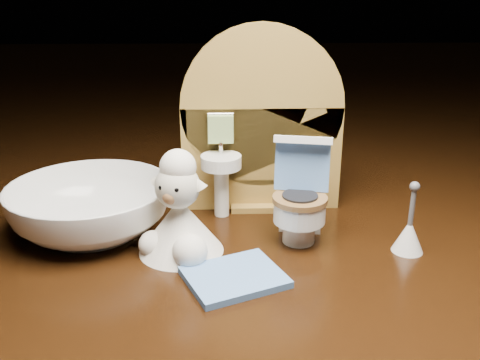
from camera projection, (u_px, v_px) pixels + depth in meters
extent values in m
cube|color=#391C09|center=(265.00, 298.00, 0.41)|extent=(2.50, 2.50, 0.10)
cube|color=#A67F35|center=(261.00, 158.00, 0.44)|extent=(0.13, 0.02, 0.09)
cylinder|color=#A67F35|center=(262.00, 106.00, 0.43)|extent=(0.13, 0.02, 0.13)
cube|color=#A67F35|center=(260.00, 203.00, 0.46)|extent=(0.05, 0.04, 0.01)
cylinder|color=white|center=(221.00, 190.00, 0.43)|extent=(0.01, 0.01, 0.04)
cylinder|color=white|center=(221.00, 162.00, 0.42)|extent=(0.03, 0.03, 0.01)
cylinder|color=silver|center=(221.00, 146.00, 0.42)|extent=(0.00, 0.00, 0.01)
cube|color=#9CBD6B|center=(221.00, 129.00, 0.42)|extent=(0.02, 0.01, 0.02)
cube|color=#A67F35|center=(307.00, 151.00, 0.43)|extent=(0.02, 0.01, 0.02)
cylinder|color=#F3EDCB|center=(307.00, 160.00, 0.43)|extent=(0.02, 0.02, 0.02)
cylinder|color=white|center=(299.00, 230.00, 0.39)|extent=(0.02, 0.02, 0.02)
cylinder|color=white|center=(299.00, 211.00, 0.38)|extent=(0.04, 0.04, 0.02)
cylinder|color=brown|center=(300.00, 199.00, 0.38)|extent=(0.04, 0.04, 0.00)
cube|color=white|center=(301.00, 201.00, 0.41)|extent=(0.03, 0.02, 0.05)
cube|color=#5886C6|center=(302.00, 164.00, 0.39)|extent=(0.04, 0.02, 0.04)
cube|color=white|center=(303.00, 140.00, 0.38)|extent=(0.04, 0.02, 0.01)
cylinder|color=#90AD43|center=(315.00, 165.00, 0.39)|extent=(0.01, 0.01, 0.01)
cube|color=#5886C6|center=(234.00, 277.00, 0.34)|extent=(0.07, 0.07, 0.00)
cone|color=white|center=(409.00, 236.00, 0.38)|extent=(0.02, 0.02, 0.02)
cylinder|color=#59595B|center=(412.00, 207.00, 0.37)|extent=(0.00, 0.00, 0.03)
sphere|color=#59595B|center=(415.00, 187.00, 0.36)|extent=(0.01, 0.01, 0.01)
cone|color=white|center=(180.00, 225.00, 0.37)|extent=(0.06, 0.06, 0.04)
sphere|color=white|center=(190.00, 251.00, 0.36)|extent=(0.02, 0.02, 0.02)
sphere|color=white|center=(153.00, 245.00, 0.37)|extent=(0.02, 0.02, 0.02)
sphere|color=beige|center=(177.00, 186.00, 0.36)|extent=(0.03, 0.03, 0.03)
sphere|color=#A26D3F|center=(170.00, 196.00, 0.35)|extent=(0.01, 0.01, 0.01)
sphere|color=white|center=(178.00, 167.00, 0.36)|extent=(0.03, 0.03, 0.03)
cone|color=beige|center=(160.00, 177.00, 0.37)|extent=(0.02, 0.01, 0.01)
cone|color=beige|center=(197.00, 182.00, 0.36)|extent=(0.02, 0.01, 0.01)
sphere|color=black|center=(161.00, 188.00, 0.35)|extent=(0.00, 0.00, 0.00)
sphere|color=black|center=(177.00, 190.00, 0.35)|extent=(0.00, 0.00, 0.00)
imported|color=white|center=(91.00, 209.00, 0.40)|extent=(0.13, 0.13, 0.04)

